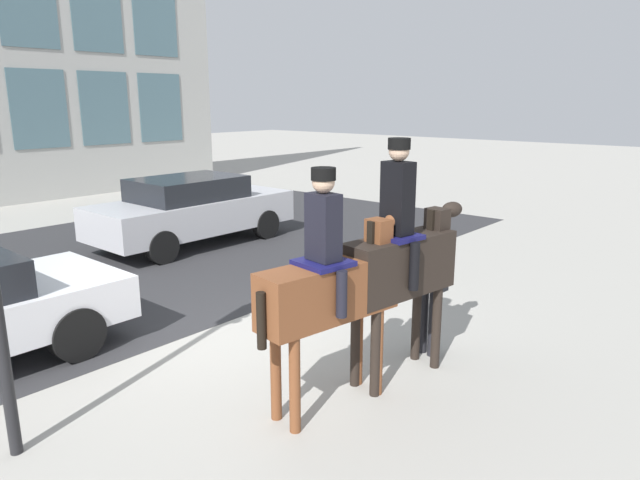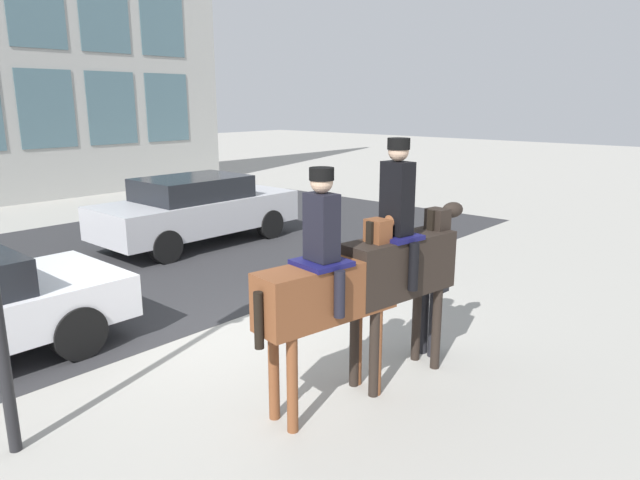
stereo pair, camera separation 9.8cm
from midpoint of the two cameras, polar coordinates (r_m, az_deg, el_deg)
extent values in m
plane|color=#9E9B93|center=(7.98, -8.05, -9.52)|extent=(80.00, 80.00, 0.00)
cube|color=#2D2D30|center=(11.83, -23.16, -2.72)|extent=(19.92, 8.50, 0.01)
cube|color=slate|center=(20.13, -25.52, 11.74)|extent=(1.75, 0.02, 2.41)
cube|color=slate|center=(21.09, -19.95, 12.28)|extent=(1.75, 0.02, 2.41)
cube|color=slate|center=(22.23, -14.89, 12.67)|extent=(1.75, 0.02, 2.41)
cube|color=slate|center=(20.31, -26.45, 20.23)|extent=(1.75, 0.02, 2.41)
cube|color=slate|center=(21.27, -20.66, 20.40)|extent=(1.75, 0.02, 2.41)
cube|color=slate|center=(22.40, -15.40, 20.39)|extent=(1.75, 0.02, 2.41)
cube|color=brown|center=(5.75, 1.25, -5.13)|extent=(1.63, 0.68, 0.58)
cylinder|color=brown|center=(6.50, 4.18, -10.28)|extent=(0.11, 0.11, 0.98)
cylinder|color=brown|center=(6.30, 6.15, -11.13)|extent=(0.11, 0.11, 0.98)
cylinder|color=brown|center=(5.84, -4.15, -13.17)|extent=(0.11, 0.11, 0.98)
cylinder|color=brown|center=(5.62, -2.27, -14.30)|extent=(0.11, 0.11, 0.98)
cube|color=brown|center=(6.10, 6.22, -0.50)|extent=(0.23, 0.27, 0.56)
cube|color=black|center=(6.02, 5.43, -0.50)|extent=(0.05, 0.08, 0.50)
ellipsoid|color=brown|center=(6.25, 8.04, 1.95)|extent=(0.34, 0.24, 0.19)
cube|color=silver|center=(6.31, 8.63, 2.24)|extent=(0.12, 0.07, 0.08)
cylinder|color=black|center=(5.31, -5.62, -8.01)|extent=(0.09, 0.09, 0.55)
cube|color=#14144C|center=(5.61, 0.66, -2.29)|extent=(0.54, 0.55, 0.05)
cube|color=black|center=(5.52, 0.67, 1.30)|extent=(0.27, 0.35, 0.66)
sphere|color=#D1A889|center=(5.44, 0.68, 5.83)|extent=(0.22, 0.22, 0.22)
cylinder|color=black|center=(5.43, 0.68, 6.63)|extent=(0.24, 0.24, 0.12)
cylinder|color=black|center=(5.88, -1.05, -4.09)|extent=(0.11, 0.11, 0.47)
cylinder|color=black|center=(5.49, 2.47, -5.43)|extent=(0.11, 0.11, 0.47)
cube|color=black|center=(6.43, 8.35, -2.58)|extent=(1.50, 0.65, 0.66)
cylinder|color=black|center=(7.17, 10.02, -7.97)|extent=(0.11, 0.11, 1.01)
cylinder|color=black|center=(6.99, 11.96, -8.64)|extent=(0.11, 0.11, 1.01)
cylinder|color=black|center=(6.46, 3.92, -10.27)|extent=(0.11, 0.11, 1.01)
cylinder|color=black|center=(6.26, 5.89, -11.13)|extent=(0.11, 0.11, 1.01)
cube|color=black|center=(6.82, 12.04, 1.12)|extent=(0.23, 0.27, 0.47)
cube|color=black|center=(6.72, 11.41, 1.15)|extent=(0.05, 0.08, 0.43)
ellipsoid|color=black|center=(6.99, 13.50, 2.95)|extent=(0.34, 0.24, 0.19)
cube|color=silver|center=(7.06, 13.97, 3.19)|extent=(0.12, 0.07, 0.07)
cylinder|color=black|center=(5.94, 3.36, -4.93)|extent=(0.09, 0.09, 0.55)
cube|color=#14144C|center=(6.29, 8.02, 0.36)|extent=(0.50, 0.54, 0.05)
cube|color=black|center=(6.20, 8.15, 4.16)|extent=(0.26, 0.35, 0.79)
sphere|color=#D1A889|center=(6.14, 8.31, 8.79)|extent=(0.22, 0.22, 0.22)
cylinder|color=black|center=(6.13, 8.34, 9.50)|extent=(0.24, 0.24, 0.12)
cylinder|color=black|center=(6.53, 6.19, -1.64)|extent=(0.11, 0.11, 0.53)
cylinder|color=black|center=(6.19, 9.78, -2.65)|extent=(0.11, 0.11, 0.53)
cylinder|color=#232328|center=(7.32, 11.70, -8.20)|extent=(0.13, 0.13, 0.87)
cylinder|color=#232328|center=(7.40, 10.67, -7.89)|extent=(0.13, 0.13, 0.87)
cube|color=#232328|center=(7.12, 11.47, -2.35)|extent=(0.25, 0.41, 0.65)
sphere|color=#D1A889|center=(7.01, 11.63, 1.00)|extent=(0.20, 0.20, 0.20)
cube|color=#232328|center=(6.75, 11.48, -1.65)|extent=(0.55, 0.13, 0.09)
cone|color=orange|center=(6.48, 9.74, -2.23)|extent=(0.18, 0.06, 0.04)
cylinder|color=black|center=(7.74, -22.68, -8.51)|extent=(0.68, 0.23, 0.68)
cylinder|color=black|center=(9.27, -27.44, -5.38)|extent=(0.68, 0.23, 0.68)
cube|color=#B7B7BC|center=(13.01, -11.92, 2.62)|extent=(4.55, 1.83, 0.70)
cube|color=black|center=(12.85, -12.46, 5.11)|extent=(2.27, 1.61, 0.48)
cylinder|color=black|center=(13.33, -4.81, 1.60)|extent=(0.67, 0.22, 0.67)
cylinder|color=black|center=(14.58, -9.39, 2.51)|extent=(0.67, 0.22, 0.67)
cylinder|color=black|center=(11.63, -14.92, -0.63)|extent=(0.67, 0.22, 0.67)
cylinder|color=black|center=(13.04, -19.03, 0.61)|extent=(0.67, 0.22, 0.67)
camera|label=1|loc=(0.05, -89.59, 0.10)|focal=32.00mm
camera|label=2|loc=(0.05, 90.41, -0.10)|focal=32.00mm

